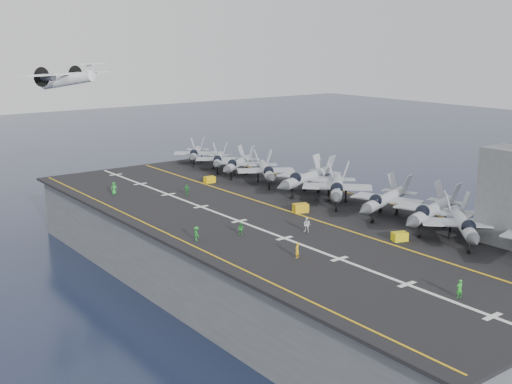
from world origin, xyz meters
TOP-DOWN VIEW (x-y plane):
  - ground at (0.00, 0.00)m, footprint 500.00×500.00m
  - hull at (0.00, 0.00)m, footprint 36.00×90.00m
  - flight_deck at (0.00, 0.00)m, footprint 38.00×92.00m
  - foul_line at (3.00, 0.00)m, footprint 0.35×90.00m
  - landing_centerline at (-6.00, 0.00)m, footprint 0.50×90.00m
  - deck_edge_port at (-17.00, 0.00)m, footprint 0.25×90.00m
  - deck_edge_stbd at (18.50, 0.00)m, footprint 0.25×90.00m
  - fighter_jet_1 at (10.63, -24.79)m, footprint 17.68×17.75m
  - fighter_jet_2 at (12.43, -18.65)m, footprint 18.08×14.64m
  - fighter_jet_3 at (12.26, -10.49)m, footprint 17.63×14.51m
  - fighter_jet_4 at (11.82, -1.17)m, footprint 19.05×18.99m
  - fighter_jet_5 at (12.61, 6.82)m, footprint 18.67×15.27m
  - fighter_jet_6 at (11.56, 16.32)m, footprint 16.41×18.13m
  - fighter_jet_7 at (11.89, 25.32)m, footprint 16.99×15.88m
  - fighter_jet_8 at (11.94, 31.87)m, footprint 15.23×16.02m
  - tow_cart_a at (4.95, -19.60)m, footprint 2.19×1.80m
  - tow_cart_b at (4.02, -1.57)m, footprint 2.48×2.01m
  - tow_cart_c at (4.35, 23.46)m, footprint 1.94×1.34m
  - crew_1 at (-9.66, -16.72)m, footprint 1.33×1.11m
  - crew_2 at (-9.66, -5.52)m, footprint 1.06×1.20m
  - crew_3 at (-15.53, -4.05)m, footprint 0.86×1.19m
  - crew_4 at (-3.95, 17.56)m, footprint 1.35×1.35m
  - crew_5 at (-13.04, 25.52)m, footprint 1.27×0.89m
  - crew_6 at (-4.71, -35.42)m, footprint 1.32×1.06m
  - crew_7 at (-1.97, -9.78)m, footprint 1.28×1.47m
  - transport_plane at (-10.31, 50.03)m, footprint 24.29×20.67m
  - fighter_jet_9 at (11.94, 40.37)m, footprint 15.23×16.02m

SIDE VIEW (x-z plane):
  - ground at x=0.00m, z-range 0.00..0.00m
  - hull at x=0.00m, z-range 0.00..10.00m
  - flight_deck at x=0.00m, z-range 10.00..10.40m
  - foul_line at x=3.00m, z-range 10.41..10.43m
  - landing_centerline at x=-6.00m, z-range 10.41..10.43m
  - deck_edge_port at x=-17.00m, z-range 10.41..10.43m
  - deck_edge_stbd at x=18.50m, z-range 10.41..10.43m
  - tow_cart_c at x=4.35m, z-range 10.40..11.52m
  - tow_cart_a at x=4.95m, z-range 10.40..11.53m
  - tow_cart_b at x=4.02m, z-range 10.40..11.69m
  - crew_2 at x=-9.66m, z-range 10.40..12.08m
  - crew_3 at x=-15.53m, z-range 10.40..12.27m
  - crew_1 at x=-9.66m, z-range 10.40..12.28m
  - crew_4 at x=-3.95m, z-range 10.40..12.31m
  - crew_6 at x=-4.71m, z-range 10.40..12.31m
  - crew_5 at x=-13.04m, z-range 10.40..12.44m
  - crew_7 at x=-1.97m, z-range 10.40..12.46m
  - fighter_jet_8 at x=11.94m, z-range 10.40..15.04m
  - fighter_jet_9 at x=11.94m, z-range 10.40..15.04m
  - fighter_jet_7 at x=11.89m, z-range 10.40..15.31m
  - fighter_jet_1 at x=10.63m, z-range 10.40..15.62m
  - fighter_jet_6 at x=11.56m, z-range 10.40..15.64m
  - fighter_jet_3 at x=12.26m, z-range 10.40..15.66m
  - fighter_jet_2 at x=12.43m, z-range 10.40..15.84m
  - fighter_jet_5 at x=12.61m, z-range 10.40..15.99m
  - fighter_jet_4 at x=11.82m, z-range 10.40..16.00m
  - transport_plane at x=-10.31m, z-range 25.27..30.13m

